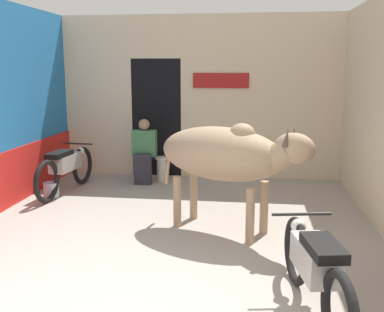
{
  "coord_description": "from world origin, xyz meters",
  "views": [
    {
      "loc": [
        1.02,
        -3.37,
        2.17
      ],
      "look_at": [
        0.25,
        2.48,
        1.02
      ],
      "focal_mm": 42.0,
      "sensor_mm": 36.0,
      "label": 1
    }
  ],
  "objects_px": {
    "plastic_stool": "(162,168)",
    "bucket": "(51,190)",
    "motorcycle_near": "(315,267)",
    "shopkeeper_seated": "(144,150)",
    "motorcycle_far": "(66,167)",
    "cow": "(226,154)"
  },
  "relations": [
    {
      "from": "cow",
      "to": "motorcycle_near",
      "type": "xyz_separation_m",
      "value": [
        0.9,
        -2.0,
        -0.61
      ]
    },
    {
      "from": "plastic_stool",
      "to": "bucket",
      "type": "relative_size",
      "value": 1.84
    },
    {
      "from": "motorcycle_far",
      "to": "shopkeeper_seated",
      "type": "distance_m",
      "value": 1.5
    },
    {
      "from": "motorcycle_near",
      "to": "motorcycle_far",
      "type": "bearing_deg",
      "value": 136.92
    },
    {
      "from": "motorcycle_far",
      "to": "bucket",
      "type": "bearing_deg",
      "value": -112.84
    },
    {
      "from": "motorcycle_near",
      "to": "motorcycle_far",
      "type": "xyz_separation_m",
      "value": [
        -3.82,
        3.57,
        0.01
      ]
    },
    {
      "from": "motorcycle_near",
      "to": "plastic_stool",
      "type": "distance_m",
      "value": 5.13
    },
    {
      "from": "shopkeeper_seated",
      "to": "bucket",
      "type": "distance_m",
      "value": 1.87
    },
    {
      "from": "motorcycle_far",
      "to": "plastic_stool",
      "type": "distance_m",
      "value": 1.85
    },
    {
      "from": "cow",
      "to": "plastic_stool",
      "type": "distance_m",
      "value": 3.05
    },
    {
      "from": "cow",
      "to": "plastic_stool",
      "type": "relative_size",
      "value": 4.57
    },
    {
      "from": "motorcycle_far",
      "to": "bucket",
      "type": "distance_m",
      "value": 0.49
    },
    {
      "from": "motorcycle_near",
      "to": "cow",
      "type": "bearing_deg",
      "value": 114.29
    },
    {
      "from": "motorcycle_far",
      "to": "shopkeeper_seated",
      "type": "xyz_separation_m",
      "value": [
        1.22,
        0.85,
        0.18
      ]
    },
    {
      "from": "shopkeeper_seated",
      "to": "bucket",
      "type": "relative_size",
      "value": 4.73
    },
    {
      "from": "bucket",
      "to": "motorcycle_far",
      "type": "bearing_deg",
      "value": 67.16
    },
    {
      "from": "cow",
      "to": "shopkeeper_seated",
      "type": "relative_size",
      "value": 1.78
    },
    {
      "from": "cow",
      "to": "motorcycle_far",
      "type": "height_order",
      "value": "cow"
    },
    {
      "from": "cow",
      "to": "bucket",
      "type": "xyz_separation_m",
      "value": [
        -3.05,
        1.25,
        -0.93
      ]
    },
    {
      "from": "motorcycle_far",
      "to": "motorcycle_near",
      "type": "bearing_deg",
      "value": -43.08
    },
    {
      "from": "motorcycle_far",
      "to": "plastic_stool",
      "type": "bearing_deg",
      "value": 33.86
    },
    {
      "from": "motorcycle_near",
      "to": "shopkeeper_seated",
      "type": "distance_m",
      "value": 5.13
    }
  ]
}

